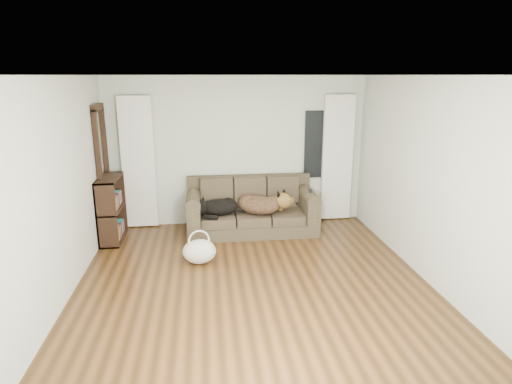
{
  "coord_description": "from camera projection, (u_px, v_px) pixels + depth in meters",
  "views": [
    {
      "loc": [
        -0.58,
        -4.92,
        2.6
      ],
      "look_at": [
        0.22,
        1.6,
        0.8
      ],
      "focal_mm": 30.0,
      "sensor_mm": 36.0,
      "label": 1
    }
  ],
  "objects": [
    {
      "name": "window_pane",
      "position": [
        318.0,
        145.0,
        7.63
      ],
      "size": [
        0.5,
        0.03,
        1.2
      ],
      "primitive_type": "cube",
      "color": "black",
      "rests_on": "wall_back"
    },
    {
      "name": "dog_shepherd",
      "position": [
        262.0,
        205.0,
        7.18
      ],
      "size": [
        0.92,
        0.84,
        0.33
      ],
      "primitive_type": "ellipsoid",
      "rotation": [
        0.0,
        0.0,
        2.62
      ],
      "color": "black",
      "rests_on": "sofa"
    },
    {
      "name": "floor",
      "position": [
        254.0,
        285.0,
        5.47
      ],
      "size": [
        5.0,
        5.0,
        0.0
      ],
      "primitive_type": "plane",
      "color": "#35220F",
      "rests_on": "ground"
    },
    {
      "name": "wall_left",
      "position": [
        58.0,
        193.0,
        4.86
      ],
      "size": [
        0.04,
        5.0,
        2.6
      ],
      "primitive_type": "cube",
      "color": "#B3BEAD",
      "rests_on": "ground"
    },
    {
      "name": "door_casing",
      "position": [
        104.0,
        174.0,
        6.9
      ],
      "size": [
        0.07,
        0.6,
        2.1
      ],
      "primitive_type": "cube",
      "color": "black",
      "rests_on": "ground"
    },
    {
      "name": "bookshelf",
      "position": [
        112.0,
        210.0,
        6.88
      ],
      "size": [
        0.34,
        0.84,
        1.04
      ],
      "primitive_type": "cube",
      "rotation": [
        0.0,
        0.0,
        -0.04
      ],
      "color": "black",
      "rests_on": "floor"
    },
    {
      "name": "dog_black_lab",
      "position": [
        217.0,
        207.0,
        7.08
      ],
      "size": [
        0.67,
        0.49,
        0.27
      ],
      "primitive_type": "ellipsoid",
      "rotation": [
        0.0,
        0.0,
        0.09
      ],
      "color": "black",
      "rests_on": "sofa"
    },
    {
      "name": "wall_right",
      "position": [
        431.0,
        182.0,
        5.39
      ],
      "size": [
        0.04,
        5.0,
        2.6
      ],
      "primitive_type": "cube",
      "color": "#B3BEAD",
      "rests_on": "ground"
    },
    {
      "name": "tote_bag",
      "position": [
        199.0,
        252.0,
        6.09
      ],
      "size": [
        0.49,
        0.39,
        0.35
      ],
      "primitive_type": "ellipsoid",
      "rotation": [
        0.0,
        0.0,
        0.03
      ],
      "color": "beige",
      "rests_on": "floor"
    },
    {
      "name": "curtain_left",
      "position": [
        138.0,
        163.0,
        7.28
      ],
      "size": [
        0.55,
        0.08,
        2.25
      ],
      "primitive_type": "cube",
      "color": "silver",
      "rests_on": "ground"
    },
    {
      "name": "curtain_right",
      "position": [
        337.0,
        158.0,
        7.69
      ],
      "size": [
        0.55,
        0.08,
        2.25
      ],
      "primitive_type": "cube",
      "color": "silver",
      "rests_on": "ground"
    },
    {
      "name": "ceiling",
      "position": [
        254.0,
        75.0,
        4.78
      ],
      "size": [
        5.0,
        5.0,
        0.0
      ],
      "primitive_type": "plane",
      "color": "white",
      "rests_on": "ground"
    },
    {
      "name": "sofa",
      "position": [
        252.0,
        206.0,
        7.26
      ],
      "size": [
        2.17,
        0.94,
        0.89
      ],
      "primitive_type": "cube",
      "color": "#3D3122",
      "rests_on": "floor"
    },
    {
      "name": "wall_back",
      "position": [
        237.0,
        151.0,
        7.52
      ],
      "size": [
        4.5,
        0.04,
        2.6
      ],
      "primitive_type": "cube",
      "color": "#B3BEAD",
      "rests_on": "ground"
    },
    {
      "name": "tv_remote",
      "position": [
        310.0,
        191.0,
        7.14
      ],
      "size": [
        0.08,
        0.18,
        0.02
      ],
      "primitive_type": "cube",
      "rotation": [
        0.0,
        0.0,
        -0.21
      ],
      "color": "black",
      "rests_on": "sofa"
    }
  ]
}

